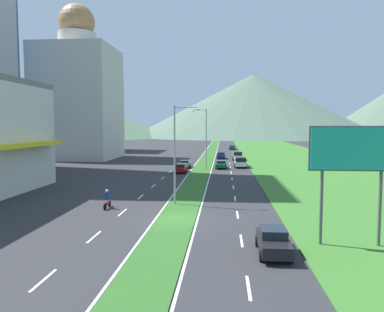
{
  "coord_description": "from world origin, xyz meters",
  "views": [
    {
      "loc": [
        3.87,
        -30.17,
        7.74
      ],
      "look_at": [
        -1.32,
        30.9,
        2.75
      ],
      "focal_mm": 35.08,
      "sensor_mm": 36.0,
      "label": 1
    }
  ],
  "objects_px": {
    "car_0": "(185,164)",
    "pickup_truck_0": "(238,156)",
    "billboard_roadside": "(352,155)",
    "motorcycle_rider": "(107,200)",
    "pickup_truck_1": "(240,162)",
    "car_1": "(181,168)",
    "car_5": "(221,164)",
    "car_3": "(273,241)",
    "car_2": "(232,147)",
    "street_lamp_near": "(177,149)",
    "street_lamp_mid": "(205,135)",
    "car_4": "(221,155)"
  },
  "relations": [
    {
      "from": "car_0",
      "to": "pickup_truck_0",
      "type": "relative_size",
      "value": 0.79
    },
    {
      "from": "billboard_roadside",
      "to": "motorcycle_rider",
      "type": "xyz_separation_m",
      "value": [
        -18.95,
        9.43,
        -5.15
      ]
    },
    {
      "from": "car_0",
      "to": "pickup_truck_1",
      "type": "relative_size",
      "value": 0.79
    },
    {
      "from": "car_1",
      "to": "car_5",
      "type": "distance_m",
      "value": 9.34
    },
    {
      "from": "car_0",
      "to": "car_3",
      "type": "xyz_separation_m",
      "value": [
        10.18,
        -45.78,
        0.06
      ]
    },
    {
      "from": "car_2",
      "to": "street_lamp_near",
      "type": "bearing_deg",
      "value": -4.83
    },
    {
      "from": "car_5",
      "to": "pickup_truck_0",
      "type": "xyz_separation_m",
      "value": [
        3.55,
        16.45,
        0.25
      ]
    },
    {
      "from": "street_lamp_mid",
      "to": "car_3",
      "type": "xyz_separation_m",
      "value": [
        6.36,
        -43.28,
        -5.22
      ]
    },
    {
      "from": "car_4",
      "to": "motorcycle_rider",
      "type": "xyz_separation_m",
      "value": [
        -10.23,
        -53.84,
        -0.03
      ]
    },
    {
      "from": "car_1",
      "to": "motorcycle_rider",
      "type": "distance_m",
      "value": 27.55
    },
    {
      "from": "street_lamp_near",
      "to": "car_1",
      "type": "distance_m",
      "value": 25.53
    },
    {
      "from": "street_lamp_near",
      "to": "car_2",
      "type": "bearing_deg",
      "value": 85.17
    },
    {
      "from": "car_1",
      "to": "car_2",
      "type": "xyz_separation_m",
      "value": [
        9.74,
        60.5,
        -0.02
      ]
    },
    {
      "from": "car_3",
      "to": "car_5",
      "type": "relative_size",
      "value": 0.96
    },
    {
      "from": "car_2",
      "to": "car_3",
      "type": "bearing_deg",
      "value": 0.19
    },
    {
      "from": "car_2",
      "to": "pickup_truck_1",
      "type": "relative_size",
      "value": 0.84
    },
    {
      "from": "car_0",
      "to": "pickup_truck_0",
      "type": "distance_m",
      "value": 18.9
    },
    {
      "from": "car_5",
      "to": "pickup_truck_1",
      "type": "bearing_deg",
      "value": 116.04
    },
    {
      "from": "billboard_roadside",
      "to": "car_5",
      "type": "xyz_separation_m",
      "value": [
        -8.56,
        43.34,
        -5.17
      ]
    },
    {
      "from": "street_lamp_mid",
      "to": "car_5",
      "type": "xyz_separation_m",
      "value": [
        2.89,
        1.93,
        -5.27
      ]
    },
    {
      "from": "street_lamp_near",
      "to": "car_4",
      "type": "relative_size",
      "value": 2.24
    },
    {
      "from": "billboard_roadside",
      "to": "car_5",
      "type": "bearing_deg",
      "value": 101.17
    },
    {
      "from": "billboard_roadside",
      "to": "pickup_truck_0",
      "type": "relative_size",
      "value": 1.43
    },
    {
      "from": "car_1",
      "to": "car_5",
      "type": "height_order",
      "value": "car_1"
    },
    {
      "from": "street_lamp_near",
      "to": "car_3",
      "type": "bearing_deg",
      "value": -61.03
    },
    {
      "from": "car_0",
      "to": "motorcycle_rider",
      "type": "distance_m",
      "value": 34.68
    },
    {
      "from": "car_1",
      "to": "pickup_truck_0",
      "type": "xyz_separation_m",
      "value": [
        10.14,
        23.07,
        0.24
      ]
    },
    {
      "from": "car_4",
      "to": "pickup_truck_1",
      "type": "bearing_deg",
      "value": 11.42
    },
    {
      "from": "car_3",
      "to": "car_4",
      "type": "height_order",
      "value": "car_3"
    },
    {
      "from": "car_2",
      "to": "car_4",
      "type": "bearing_deg",
      "value": -5.58
    },
    {
      "from": "car_0",
      "to": "car_2",
      "type": "relative_size",
      "value": 0.94
    },
    {
      "from": "pickup_truck_0",
      "to": "pickup_truck_1",
      "type": "height_order",
      "value": "same"
    },
    {
      "from": "street_lamp_near",
      "to": "car_4",
      "type": "bearing_deg",
      "value": 85.67
    },
    {
      "from": "car_4",
      "to": "car_3",
      "type": "bearing_deg",
      "value": 3.2
    },
    {
      "from": "car_0",
      "to": "pickup_truck_1",
      "type": "distance_m",
      "value": 10.29
    },
    {
      "from": "car_2",
      "to": "motorcycle_rider",
      "type": "bearing_deg",
      "value": -8.77
    },
    {
      "from": "street_lamp_near",
      "to": "car_4",
      "type": "distance_m",
      "value": 51.88
    },
    {
      "from": "billboard_roadside",
      "to": "car_4",
      "type": "relative_size",
      "value": 1.8
    },
    {
      "from": "car_2",
      "to": "pickup_truck_0",
      "type": "xyz_separation_m",
      "value": [
        0.4,
        -37.43,
        0.26
      ]
    },
    {
      "from": "billboard_roadside",
      "to": "pickup_truck_1",
      "type": "height_order",
      "value": "billboard_roadside"
    },
    {
      "from": "car_4",
      "to": "pickup_truck_1",
      "type": "relative_size",
      "value": 0.8
    },
    {
      "from": "street_lamp_near",
      "to": "car_0",
      "type": "relative_size",
      "value": 2.26
    },
    {
      "from": "street_lamp_near",
      "to": "motorcycle_rider",
      "type": "xyz_separation_m",
      "value": [
        -6.33,
        -2.33,
        -4.74
      ]
    },
    {
      "from": "street_lamp_mid",
      "to": "car_2",
      "type": "distance_m",
      "value": 56.38
    },
    {
      "from": "pickup_truck_0",
      "to": "motorcycle_rider",
      "type": "bearing_deg",
      "value": -15.48
    },
    {
      "from": "street_lamp_mid",
      "to": "car_1",
      "type": "relative_size",
      "value": 2.36
    },
    {
      "from": "car_0",
      "to": "pickup_truck_0",
      "type": "xyz_separation_m",
      "value": [
        10.26,
        15.87,
        0.26
      ]
    },
    {
      "from": "car_3",
      "to": "pickup_truck_0",
      "type": "bearing_deg",
      "value": 179.93
    },
    {
      "from": "street_lamp_mid",
      "to": "billboard_roadside",
      "type": "xyz_separation_m",
      "value": [
        11.45,
        -41.41,
        -0.1
      ]
    },
    {
      "from": "car_3",
      "to": "street_lamp_near",
      "type": "bearing_deg",
      "value": -151.03
    }
  ]
}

